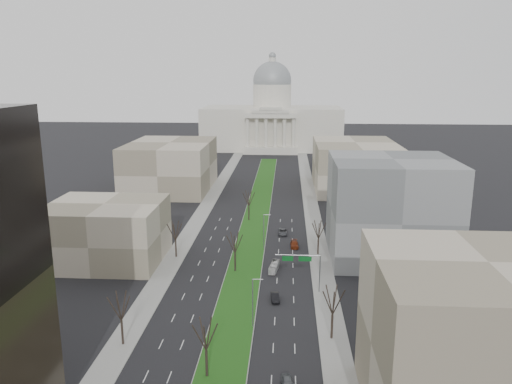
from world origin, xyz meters
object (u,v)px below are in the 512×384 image
at_px(car_red, 294,244).
at_px(car_grey_far, 283,232).
at_px(box_van, 274,267).
at_px(car_grey_near, 288,383).
at_px(car_black, 275,297).

relative_size(car_red, car_grey_far, 0.96).
xyz_separation_m(car_red, car_grey_far, (-3.09, 10.06, -0.00)).
relative_size(car_grey_far, box_van, 0.78).
height_order(car_red, car_grey_far, car_red).
xyz_separation_m(car_red, box_van, (-4.76, -15.98, 0.20)).
bearing_deg(car_grey_near, car_red, 80.60).
xyz_separation_m(car_black, car_grey_far, (1.05, 41.28, -0.00)).
distance_m(car_red, box_van, 16.68).
distance_m(car_grey_near, car_black, 27.83).
xyz_separation_m(car_black, car_red, (4.14, 31.22, 0.00)).
xyz_separation_m(car_grey_near, car_grey_far, (-1.46, 68.99, 0.01)).
distance_m(car_grey_near, car_red, 58.96).
bearing_deg(car_red, car_grey_near, -93.89).
xyz_separation_m(car_black, box_van, (-0.62, 15.24, 0.20)).
relative_size(car_black, box_van, 0.66).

